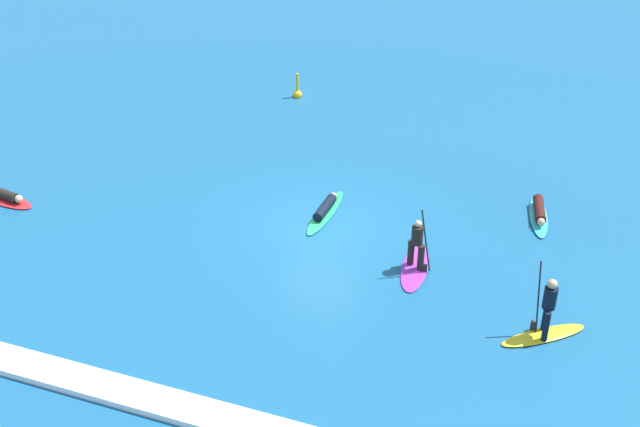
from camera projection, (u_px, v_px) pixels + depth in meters
ground_plane at (320, 227)px, 26.30m from camera, size 120.00×120.00×0.00m
surfer_on_red_board at (1, 195)px, 27.74m from camera, size 2.79×1.23×0.40m
surfer_on_green_board at (325, 210)px, 26.92m from camera, size 0.62×3.01×0.42m
surfer_on_teal_board at (539, 213)px, 26.71m from camera, size 1.06×2.78×0.45m
surfer_on_yellow_board at (546, 319)px, 21.34m from camera, size 2.27×1.98×2.19m
surfer_on_purple_board at (416, 256)px, 24.08m from camera, size 1.05×2.64×2.14m
marker_buoy at (297, 93)px, 35.24m from camera, size 0.40×0.40×1.16m
wave_crest at (191, 411)px, 19.19m from camera, size 23.12×0.90×0.18m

